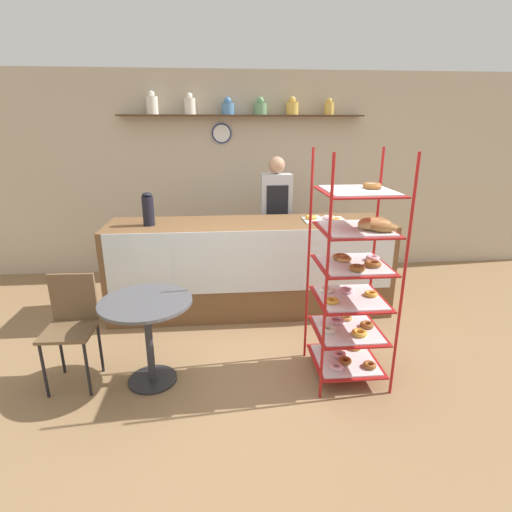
# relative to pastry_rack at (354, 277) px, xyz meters

# --- Properties ---
(ground_plane) EXTENTS (14.00, 14.00, 0.00)m
(ground_plane) POSITION_rel_pastry_rack_xyz_m (-0.72, 0.25, -0.88)
(ground_plane) COLOR olive
(back_wall) EXTENTS (10.00, 0.30, 2.70)m
(back_wall) POSITION_rel_pastry_rack_xyz_m (-0.72, 2.76, 0.49)
(back_wall) COLOR beige
(back_wall) RESTS_ON ground_plane
(display_counter) EXTENTS (3.05, 0.75, 1.02)m
(display_counter) POSITION_rel_pastry_rack_xyz_m (-0.72, 1.33, -0.37)
(display_counter) COLOR brown
(display_counter) RESTS_ON ground_plane
(pastry_rack) EXTENTS (0.59, 0.61, 1.85)m
(pastry_rack) POSITION_rel_pastry_rack_xyz_m (0.00, 0.00, 0.00)
(pastry_rack) COLOR #A51919
(pastry_rack) RESTS_ON ground_plane
(person_worker) EXTENTS (0.37, 0.23, 1.66)m
(person_worker) POSITION_rel_pastry_rack_xyz_m (-0.35, 1.96, 0.03)
(person_worker) COLOR #282833
(person_worker) RESTS_ON ground_plane
(cafe_table) EXTENTS (0.72, 0.72, 0.72)m
(cafe_table) POSITION_rel_pastry_rack_xyz_m (-1.63, 0.04, -0.33)
(cafe_table) COLOR #262628
(cafe_table) RESTS_ON ground_plane
(cafe_chair) EXTENTS (0.39, 0.39, 0.89)m
(cafe_chair) POSITION_rel_pastry_rack_xyz_m (-2.24, 0.14, -0.33)
(cafe_chair) COLOR black
(cafe_chair) RESTS_ON ground_plane
(coffee_carafe) EXTENTS (0.12, 0.12, 0.34)m
(coffee_carafe) POSITION_rel_pastry_rack_xyz_m (-1.78, 1.29, 0.31)
(coffee_carafe) COLOR black
(coffee_carafe) RESTS_ON display_counter
(donut_tray_counter) EXTENTS (0.45, 0.30, 0.05)m
(donut_tray_counter) POSITION_rel_pastry_rack_xyz_m (0.08, 1.35, 0.16)
(donut_tray_counter) COLOR white
(donut_tray_counter) RESTS_ON display_counter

